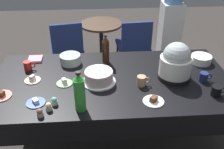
# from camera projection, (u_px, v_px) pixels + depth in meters

# --- Properties ---
(ground) EXTENTS (9.00, 9.00, 0.00)m
(ground) POSITION_uv_depth(u_px,v_px,m) (112.00, 138.00, 2.78)
(ground) COLOR #383330
(potluck_table) EXTENTS (2.20, 1.10, 0.75)m
(potluck_table) POSITION_uv_depth(u_px,v_px,m) (112.00, 85.00, 2.42)
(potluck_table) COLOR black
(potluck_table) RESTS_ON ground
(frosted_layer_cake) EXTENTS (0.30, 0.30, 0.12)m
(frosted_layer_cake) POSITION_uv_depth(u_px,v_px,m) (99.00, 77.00, 2.32)
(frosted_layer_cake) COLOR silver
(frosted_layer_cake) RESTS_ON potluck_table
(slow_cooker) EXTENTS (0.30, 0.30, 0.35)m
(slow_cooker) POSITION_uv_depth(u_px,v_px,m) (176.00, 62.00, 2.32)
(slow_cooker) COLOR black
(slow_cooker) RESTS_ON potluck_table
(glass_salad_bowl) EXTENTS (0.21, 0.21, 0.09)m
(glass_salad_bowl) POSITION_uv_depth(u_px,v_px,m) (70.00, 59.00, 2.62)
(glass_salad_bowl) COLOR #B2C6BC
(glass_salad_bowl) RESTS_ON potluck_table
(ceramic_snack_bowl) EXTENTS (0.21, 0.21, 0.08)m
(ceramic_snack_bowl) POSITION_uv_depth(u_px,v_px,m) (201.00, 59.00, 2.64)
(ceramic_snack_bowl) COLOR silver
(ceramic_snack_bowl) RESTS_ON potluck_table
(dessert_plate_white) EXTENTS (0.17, 0.17, 0.05)m
(dessert_plate_white) POSITION_uv_depth(u_px,v_px,m) (153.00, 100.00, 2.09)
(dessert_plate_white) COLOR white
(dessert_plate_white) RESTS_ON potluck_table
(dessert_plate_sage) EXTENTS (0.15, 0.15, 0.05)m
(dessert_plate_sage) POSITION_uv_depth(u_px,v_px,m) (64.00, 83.00, 2.32)
(dessert_plate_sage) COLOR #8CA87F
(dessert_plate_sage) RESTS_ON potluck_table
(dessert_plate_coral) EXTENTS (0.18, 0.18, 0.05)m
(dessert_plate_coral) POSITION_uv_depth(u_px,v_px,m) (1.00, 95.00, 2.16)
(dessert_plate_coral) COLOR #E07266
(dessert_plate_coral) RESTS_ON potluck_table
(dessert_plate_cream) EXTENTS (0.14, 0.14, 0.05)m
(dessert_plate_cream) POSITION_uv_depth(u_px,v_px,m) (32.00, 79.00, 2.36)
(dessert_plate_cream) COLOR beige
(dessert_plate_cream) RESTS_ON potluck_table
(dessert_plate_cobalt) EXTENTS (0.15, 0.15, 0.04)m
(dessert_plate_cobalt) POSITION_uv_depth(u_px,v_px,m) (36.00, 102.00, 2.08)
(dessert_plate_cobalt) COLOR #2D4CB2
(dessert_plate_cobalt) RESTS_ON potluck_table
(cupcake_berry) EXTENTS (0.05, 0.05, 0.07)m
(cupcake_berry) POSITION_uv_depth(u_px,v_px,m) (49.00, 107.00, 1.99)
(cupcake_berry) COLOR beige
(cupcake_berry) RESTS_ON potluck_table
(cupcake_vanilla) EXTENTS (0.05, 0.05, 0.07)m
(cupcake_vanilla) POSITION_uv_depth(u_px,v_px,m) (40.00, 113.00, 1.93)
(cupcake_vanilla) COLOR beige
(cupcake_vanilla) RESTS_ON potluck_table
(cupcake_mint) EXTENTS (0.05, 0.05, 0.07)m
(cupcake_mint) POSITION_uv_depth(u_px,v_px,m) (54.00, 101.00, 2.05)
(cupcake_mint) COLOR beige
(cupcake_mint) RESTS_ON potluck_table
(soda_bottle_lime_soda) EXTENTS (0.09, 0.09, 0.34)m
(soda_bottle_lime_soda) POSITION_uv_depth(u_px,v_px,m) (80.00, 93.00, 1.94)
(soda_bottle_lime_soda) COLOR green
(soda_bottle_lime_soda) RESTS_ON potluck_table
(soda_bottle_cola) EXTENTS (0.07, 0.07, 0.30)m
(soda_bottle_cola) POSITION_uv_depth(u_px,v_px,m) (106.00, 50.00, 2.60)
(soda_bottle_cola) COLOR #33190F
(soda_bottle_cola) RESTS_ON potluck_table
(coffee_mug_red) EXTENTS (0.11, 0.07, 0.09)m
(coffee_mug_red) POSITION_uv_depth(u_px,v_px,m) (28.00, 66.00, 2.51)
(coffee_mug_red) COLOR #B2231E
(coffee_mug_red) RESTS_ON potluck_table
(coffee_mug_navy) EXTENTS (0.11, 0.08, 0.08)m
(coffee_mug_navy) POSITION_uv_depth(u_px,v_px,m) (204.00, 77.00, 2.34)
(coffee_mug_navy) COLOR navy
(coffee_mug_navy) RESTS_ON potluck_table
(coffee_mug_black) EXTENTS (0.12, 0.09, 0.09)m
(coffee_mug_black) POSITION_uv_depth(u_px,v_px,m) (216.00, 91.00, 2.16)
(coffee_mug_black) COLOR black
(coffee_mug_black) RESTS_ON potluck_table
(coffee_mug_tan) EXTENTS (0.12, 0.08, 0.09)m
(coffee_mug_tan) POSITION_uv_depth(u_px,v_px,m) (142.00, 81.00, 2.28)
(coffee_mug_tan) COLOR tan
(coffee_mug_tan) RESTS_ON potluck_table
(paper_napkin_stack) EXTENTS (0.15, 0.15, 0.02)m
(paper_napkin_stack) POSITION_uv_depth(u_px,v_px,m) (35.00, 59.00, 2.69)
(paper_napkin_stack) COLOR pink
(paper_napkin_stack) RESTS_ON potluck_table
(maroon_chair_left) EXTENTS (0.51, 0.51, 0.85)m
(maroon_chair_left) POSITION_uv_depth(u_px,v_px,m) (67.00, 45.00, 3.61)
(maroon_chair_left) COLOR navy
(maroon_chair_left) RESTS_ON ground
(maroon_chair_right) EXTENTS (0.48, 0.48, 0.85)m
(maroon_chair_right) POSITION_uv_depth(u_px,v_px,m) (134.00, 43.00, 3.67)
(maroon_chair_right) COLOR navy
(maroon_chair_right) RESTS_ON ground
(round_cafe_table) EXTENTS (0.60, 0.60, 0.72)m
(round_cafe_table) POSITION_uv_depth(u_px,v_px,m) (101.00, 37.00, 3.83)
(round_cafe_table) COLOR #473323
(round_cafe_table) RESTS_ON ground
(water_cooler) EXTENTS (0.32, 0.32, 1.24)m
(water_cooler) POSITION_uv_depth(u_px,v_px,m) (171.00, 22.00, 4.11)
(water_cooler) COLOR silver
(water_cooler) RESTS_ON ground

